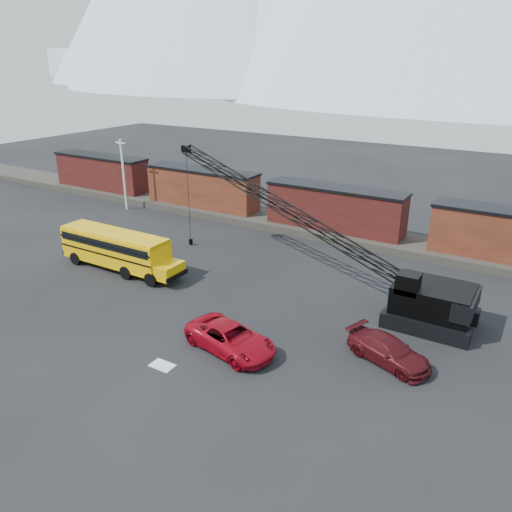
{
  "coord_description": "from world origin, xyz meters",
  "views": [
    {
      "loc": [
        17.53,
        -21.84,
        16.32
      ],
      "look_at": [
        0.24,
        6.77,
        3.0
      ],
      "focal_mm": 35.0,
      "sensor_mm": 36.0,
      "label": 1
    }
  ],
  "objects_px": {
    "school_bus": "(118,249)",
    "crawler_crane": "(288,211)",
    "maroon_suv": "(389,351)",
    "red_pickup": "(231,338)"
  },
  "relations": [
    {
      "from": "school_bus",
      "to": "crawler_crane",
      "type": "relative_size",
      "value": 0.45
    },
    {
      "from": "school_bus",
      "to": "maroon_suv",
      "type": "height_order",
      "value": "school_bus"
    },
    {
      "from": "maroon_suv",
      "to": "crawler_crane",
      "type": "bearing_deg",
      "value": 74.09
    },
    {
      "from": "red_pickup",
      "to": "maroon_suv",
      "type": "relative_size",
      "value": 1.16
    },
    {
      "from": "school_bus",
      "to": "maroon_suv",
      "type": "distance_m",
      "value": 23.22
    },
    {
      "from": "red_pickup",
      "to": "maroon_suv",
      "type": "distance_m",
      "value": 9.18
    },
    {
      "from": "red_pickup",
      "to": "crawler_crane",
      "type": "xyz_separation_m",
      "value": [
        -2.17,
        11.24,
        4.67
      ]
    },
    {
      "from": "school_bus",
      "to": "crawler_crane",
      "type": "bearing_deg",
      "value": 24.64
    },
    {
      "from": "red_pickup",
      "to": "crawler_crane",
      "type": "bearing_deg",
      "value": 23.32
    },
    {
      "from": "maroon_suv",
      "to": "red_pickup",
      "type": "bearing_deg",
      "value": 133.11
    }
  ]
}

